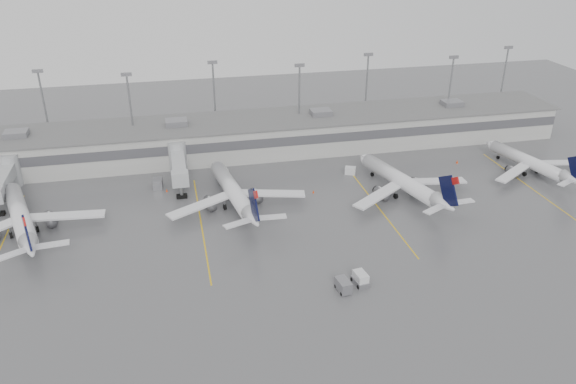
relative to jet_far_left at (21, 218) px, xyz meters
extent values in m
plane|color=#565659|center=(49.34, -27.56, -3.25)|extent=(260.00, 260.00, 0.00)
cube|color=#A6A6A1|center=(49.34, 30.44, 0.75)|extent=(150.00, 16.00, 8.00)
cube|color=#47474C|center=(49.34, 22.39, 1.75)|extent=(150.00, 0.15, 2.20)
cube|color=#606060|center=(49.34, 30.44, 4.80)|extent=(152.00, 17.00, 0.30)
cube|color=slate|center=(-5.66, 30.44, 5.55)|extent=(5.00, 4.00, 1.30)
cube|color=slate|center=(99.34, 30.44, 5.55)|extent=(5.00, 4.00, 1.30)
cylinder|color=gray|center=(-0.66, 39.94, 6.75)|extent=(0.44, 0.44, 20.00)
cube|color=slate|center=(-0.66, 39.94, 16.95)|extent=(2.40, 0.50, 0.80)
cylinder|color=gray|center=(19.34, 32.44, 6.75)|extent=(0.44, 0.44, 20.00)
cube|color=slate|center=(19.34, 32.44, 16.95)|extent=(2.40, 0.50, 0.80)
cylinder|color=gray|center=(39.34, 39.94, 6.75)|extent=(0.44, 0.44, 20.00)
cube|color=slate|center=(39.34, 39.94, 16.95)|extent=(2.40, 0.50, 0.80)
cylinder|color=gray|center=(59.34, 32.44, 6.75)|extent=(0.44, 0.44, 20.00)
cube|color=slate|center=(59.34, 32.44, 16.95)|extent=(2.40, 0.50, 0.80)
cylinder|color=gray|center=(79.34, 39.94, 6.75)|extent=(0.44, 0.44, 20.00)
cube|color=slate|center=(79.34, 39.94, 16.95)|extent=(2.40, 0.50, 0.80)
cylinder|color=gray|center=(99.34, 32.44, 6.75)|extent=(0.44, 0.44, 20.00)
cube|color=slate|center=(99.34, 32.44, 16.95)|extent=(2.40, 0.50, 0.80)
cylinder|color=gray|center=(119.34, 39.94, 6.75)|extent=(0.44, 0.44, 20.00)
cube|color=slate|center=(119.34, 39.94, 16.95)|extent=(2.40, 0.50, 0.80)
cylinder|color=#9C9FA1|center=(-6.16, 22.44, 0.25)|extent=(4.00, 4.00, 7.00)
cube|color=#9C9FA1|center=(-6.16, 15.94, 1.05)|extent=(2.80, 13.00, 2.60)
cylinder|color=#9C9FA1|center=(28.84, 22.44, 0.25)|extent=(4.00, 4.00, 7.00)
cube|color=#9C9FA1|center=(28.84, 15.94, 1.05)|extent=(2.80, 13.00, 2.60)
cube|color=#9C9FA1|center=(28.84, 8.44, 1.05)|extent=(3.40, 2.40, 3.00)
cylinder|color=gray|center=(28.84, 8.44, -1.85)|extent=(0.70, 0.70, 2.80)
cube|color=black|center=(28.84, 8.44, -2.90)|extent=(2.20, 1.20, 0.70)
cube|color=#E7B30D|center=(-3.16, -3.56, -3.24)|extent=(0.25, 40.00, 0.01)
cube|color=#E7B30D|center=(31.84, -3.56, -3.24)|extent=(0.25, 40.00, 0.01)
cube|color=#E7B30D|center=(66.84, -3.56, -3.24)|extent=(0.25, 40.00, 0.01)
cube|color=#E7B30D|center=(101.84, -3.56, -3.24)|extent=(0.25, 40.00, 0.01)
cylinder|color=silver|center=(-0.47, 1.49, -0.06)|extent=(10.06, 23.21, 3.18)
cone|color=silver|center=(-4.43, 14.03, -0.06)|extent=(3.93, 3.79, 3.18)
cone|color=silver|center=(3.78, -11.96, 0.36)|extent=(4.63, 6.01, 3.18)
cube|color=silver|center=(7.50, 0.89, -0.91)|extent=(13.81, 2.87, 0.37)
cube|color=black|center=(3.94, -12.47, 3.44)|extent=(2.10, 5.79, 6.94)
cube|color=#AB0E0D|center=(4.35, -13.78, 6.19)|extent=(0.95, 2.14, 2.01)
cylinder|color=black|center=(-3.34, 10.59, -2.77)|extent=(0.64, 1.02, 0.95)
cylinder|color=black|center=(-1.95, -1.21, -2.66)|extent=(0.81, 1.26, 1.17)
cylinder|color=black|center=(2.29, 0.13, -2.66)|extent=(0.81, 1.26, 1.17)
cylinder|color=silver|center=(38.75, 3.74, -0.14)|extent=(6.51, 22.97, 3.10)
cone|color=silver|center=(36.81, 16.42, -0.14)|extent=(3.51, 3.33, 3.10)
cone|color=silver|center=(40.83, -9.87, 0.27)|extent=(3.85, 5.58, 3.10)
cube|color=silver|center=(32.03, -0.22, -0.97)|extent=(13.23, 8.45, 0.36)
cube|color=silver|center=(46.35, 1.97, -0.97)|extent=(13.71, 4.83, 0.36)
cube|color=black|center=(40.91, -10.38, 3.27)|extent=(1.19, 5.81, 6.77)
cube|color=#AB0E0D|center=(41.12, -11.71, 5.96)|extent=(0.62, 2.12, 1.97)
cylinder|color=black|center=(37.34, 12.94, -2.78)|extent=(0.50, 0.98, 0.93)
cylinder|color=black|center=(36.92, 1.36, -2.68)|extent=(0.63, 1.20, 1.14)
cylinder|color=black|center=(41.21, 2.02, -2.68)|extent=(0.63, 1.20, 1.14)
cylinder|color=silver|center=(73.23, 1.17, -0.17)|extent=(8.90, 22.60, 3.08)
cone|color=silver|center=(69.89, 13.46, -0.17)|extent=(3.73, 3.58, 3.08)
cone|color=silver|center=(76.81, -12.00, 0.24)|extent=(4.32, 5.76, 3.08)
cube|color=silver|center=(67.05, -3.48, -0.99)|extent=(12.63, 9.54, 0.36)
cube|color=silver|center=(80.92, 0.29, -0.99)|extent=(13.46, 3.32, 0.36)
cube|color=black|center=(76.94, -12.50, 3.22)|extent=(1.81, 5.66, 6.72)
cube|color=#AB0E0D|center=(77.29, -13.79, 5.89)|extent=(0.84, 2.09, 1.95)
cylinder|color=black|center=(70.80, 10.09, -2.78)|extent=(0.59, 0.99, 0.92)
cylinder|color=black|center=(71.69, -1.37, -2.68)|extent=(0.74, 1.21, 1.13)
cylinder|color=black|center=(75.85, -0.24, -2.68)|extent=(0.74, 1.21, 1.13)
cylinder|color=silver|center=(105.44, 5.08, -0.53)|extent=(7.24, 19.99, 2.71)
cone|color=silver|center=(102.84, 15.99, -0.53)|extent=(3.23, 3.09, 2.71)
cone|color=silver|center=(108.22, -6.63, -0.17)|extent=(3.69, 5.03, 2.71)
cube|color=silver|center=(99.86, 1.15, -1.26)|extent=(11.27, 8.13, 0.32)
cube|color=silver|center=(112.19, 4.08, -1.26)|extent=(11.91, 3.29, 0.32)
cylinder|color=black|center=(103.55, 13.00, -2.84)|extent=(0.50, 0.87, 0.81)
cylinder|color=black|center=(104.01, 2.88, -2.75)|extent=(0.63, 1.06, 1.00)
cylinder|color=black|center=(107.70, 3.76, -2.75)|extent=(0.63, 1.06, 1.00)
cube|color=silver|center=(54.83, -28.07, -2.24)|extent=(2.04, 2.90, 2.02)
cube|color=slate|center=(54.83, -28.07, -2.85)|extent=(2.33, 3.38, 0.78)
cylinder|color=black|center=(53.79, -27.09, -2.93)|extent=(0.33, 0.66, 0.63)
cylinder|color=black|center=(55.56, -26.83, -2.93)|extent=(0.33, 0.66, 0.63)
cylinder|color=black|center=(54.10, -29.31, -2.93)|extent=(0.33, 0.66, 0.63)
cylinder|color=black|center=(55.88, -29.05, -2.93)|extent=(0.33, 0.66, 0.63)
cube|color=slate|center=(51.63, -29.27, -2.22)|extent=(2.14, 3.24, 1.84)
cylinder|color=black|center=(50.73, -28.31, -2.94)|extent=(0.32, 0.63, 0.61)
cylinder|color=black|center=(52.53, -30.24, -2.94)|extent=(0.32, 0.63, 0.61)
cube|color=silver|center=(-3.44, 10.25, -2.47)|extent=(2.57, 2.16, 1.55)
cube|color=silver|center=(37.99, 16.56, -2.27)|extent=(3.05, 2.31, 1.95)
cube|color=silver|center=(66.40, 12.35, -2.42)|extent=(2.77, 2.37, 1.65)
cube|color=slate|center=(24.13, 14.48, -2.28)|extent=(2.10, 3.19, 1.93)
cone|color=#FB3F05|center=(-1.09, 8.75, -2.88)|extent=(0.46, 0.46, 0.74)
cone|color=#FB3F05|center=(25.88, 12.01, -2.94)|extent=(0.39, 0.39, 0.61)
cone|color=#FB3F05|center=(55.84, 4.77, -2.93)|extent=(0.39, 0.39, 0.63)
cone|color=#FB3F05|center=(92.84, 12.78, -2.86)|extent=(0.48, 0.48, 0.77)
camera|label=1|loc=(28.00, -96.87, 48.83)|focal=35.00mm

